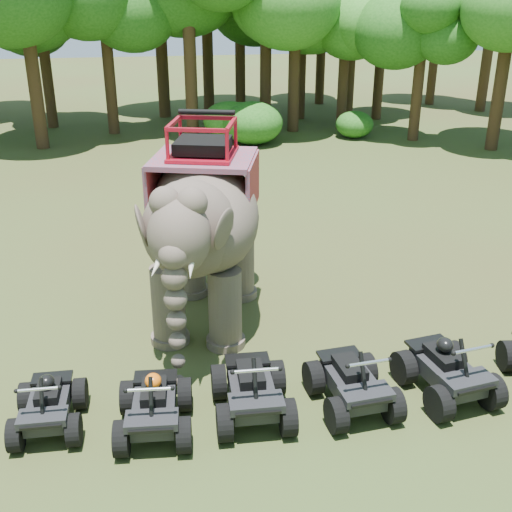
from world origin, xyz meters
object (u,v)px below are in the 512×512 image
object	(u,v)px
atv_2	(252,382)
atv_3	(353,375)
atv_1	(154,399)
atv_0	(47,399)
elephant	(205,224)
atv_4	(448,363)

from	to	relation	value
atv_2	atv_3	world-z (taller)	atv_2
atv_1	atv_3	world-z (taller)	atv_3
atv_0	atv_3	world-z (taller)	atv_3
atv_1	atv_3	size ratio (longest dim) A/B	0.96
atv_3	elephant	bearing A→B (deg)	115.48
atv_2	atv_4	xyz separation A→B (m)	(3.61, 0.02, 0.00)
atv_0	atv_4	world-z (taller)	atv_4
atv_1	atv_2	size ratio (longest dim) A/B	0.94
elephant	atv_1	distance (m)	4.32
atv_0	atv_4	distance (m)	7.06
atv_0	atv_2	size ratio (longest dim) A/B	0.86
atv_0	atv_1	distance (m)	1.81
elephant	atv_3	bearing A→B (deg)	-43.14
atv_4	atv_2	bearing A→B (deg)	170.73
atv_3	atv_4	world-z (taller)	atv_4
atv_1	atv_3	xyz separation A→B (m)	(3.48, 0.12, 0.03)
elephant	atv_1	bearing A→B (deg)	-92.49
atv_3	atv_0	bearing A→B (deg)	171.35
atv_2	atv_0	bearing A→B (deg)	178.10
elephant	atv_3	size ratio (longest dim) A/B	3.06
atv_4	elephant	bearing A→B (deg)	128.68
elephant	atv_0	xyz separation A→B (m)	(-3.00, -3.43, -1.68)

